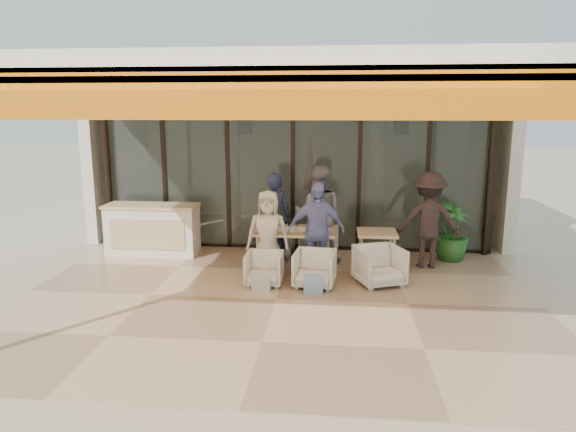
# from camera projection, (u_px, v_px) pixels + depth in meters

# --- Properties ---
(ground) EXTENTS (70.00, 70.00, 0.00)m
(ground) POSITION_uv_depth(u_px,v_px,m) (276.00, 301.00, 7.90)
(ground) COLOR #C6B293
(ground) RESTS_ON ground
(terrace_floor) EXTENTS (8.00, 6.00, 0.01)m
(terrace_floor) POSITION_uv_depth(u_px,v_px,m) (276.00, 300.00, 7.89)
(terrace_floor) COLOR tan
(terrace_floor) RESTS_ON ground
(terrace_structure) EXTENTS (8.00, 6.00, 3.40)m
(terrace_structure) POSITION_uv_depth(u_px,v_px,m) (273.00, 82.00, 6.98)
(terrace_structure) COLOR silver
(terrace_structure) RESTS_ON ground
(glass_storefront) EXTENTS (8.08, 0.10, 3.20)m
(glass_storefront) POSITION_uv_depth(u_px,v_px,m) (293.00, 174.00, 10.50)
(glass_storefront) COLOR #9EADA3
(glass_storefront) RESTS_ON ground
(interior_block) EXTENTS (9.05, 3.62, 3.52)m
(interior_block) POSITION_uv_depth(u_px,v_px,m) (301.00, 137.00, 12.62)
(interior_block) COLOR silver
(interior_block) RESTS_ON ground
(host_counter) EXTENTS (1.85, 0.65, 1.04)m
(host_counter) POSITION_uv_depth(u_px,v_px,m) (153.00, 229.00, 10.28)
(host_counter) COLOR silver
(host_counter) RESTS_ON ground
(dining_table) EXTENTS (1.50, 0.90, 0.93)m
(dining_table) POSITION_uv_depth(u_px,v_px,m) (294.00, 232.00, 9.37)
(dining_table) COLOR #D7BA83
(dining_table) RESTS_ON ground
(chair_far_left) EXTENTS (0.69, 0.65, 0.67)m
(chair_far_left) POSITION_uv_depth(u_px,v_px,m) (277.00, 238.00, 10.39)
(chair_far_left) COLOR silver
(chair_far_left) RESTS_ON ground
(chair_far_right) EXTENTS (0.78, 0.75, 0.67)m
(chair_far_right) POSITION_uv_depth(u_px,v_px,m) (319.00, 239.00, 10.32)
(chair_far_right) COLOR silver
(chair_far_right) RESTS_ON ground
(chair_near_left) EXTENTS (0.61, 0.57, 0.62)m
(chair_near_left) POSITION_uv_depth(u_px,v_px,m) (264.00, 267.00, 8.55)
(chair_near_left) COLOR silver
(chair_near_left) RESTS_ON ground
(chair_near_right) EXTENTS (0.72, 0.68, 0.67)m
(chair_near_right) POSITION_uv_depth(u_px,v_px,m) (315.00, 267.00, 8.46)
(chair_near_right) COLOR silver
(chair_near_right) RESTS_ON ground
(diner_navy) EXTENTS (0.66, 0.46, 1.74)m
(diner_navy) POSITION_uv_depth(u_px,v_px,m) (274.00, 217.00, 9.80)
(diner_navy) COLOR #181A35
(diner_navy) RESTS_ON ground
(diner_grey) EXTENTS (0.93, 0.74, 1.87)m
(diner_grey) POSITION_uv_depth(u_px,v_px,m) (318.00, 215.00, 9.71)
(diner_grey) COLOR slate
(diner_grey) RESTS_ON ground
(diner_cream) EXTENTS (0.76, 0.50, 1.53)m
(diner_cream) POSITION_uv_depth(u_px,v_px,m) (268.00, 234.00, 8.94)
(diner_cream) COLOR beige
(diner_cream) RESTS_ON ground
(diner_periwinkle) EXTENTS (1.04, 0.55, 1.68)m
(diner_periwinkle) POSITION_uv_depth(u_px,v_px,m) (316.00, 230.00, 8.85)
(diner_periwinkle) COLOR #6B75B3
(diner_periwinkle) RESTS_ON ground
(tote_bag_cream) EXTENTS (0.30, 0.10, 0.34)m
(tote_bag_cream) POSITION_uv_depth(u_px,v_px,m) (261.00, 283.00, 8.19)
(tote_bag_cream) COLOR silver
(tote_bag_cream) RESTS_ON ground
(tote_bag_blue) EXTENTS (0.30, 0.10, 0.34)m
(tote_bag_blue) POSITION_uv_depth(u_px,v_px,m) (313.00, 285.00, 8.11)
(tote_bag_blue) COLOR #99BFD8
(tote_bag_blue) RESTS_ON ground
(side_table) EXTENTS (0.70, 0.70, 0.74)m
(side_table) POSITION_uv_depth(u_px,v_px,m) (377.00, 237.00, 9.21)
(side_table) COLOR #D7BA83
(side_table) RESTS_ON ground
(side_chair) EXTENTS (0.91, 0.88, 0.73)m
(side_chair) POSITION_uv_depth(u_px,v_px,m) (380.00, 264.00, 8.53)
(side_chair) COLOR silver
(side_chair) RESTS_ON ground
(standing_woman) EXTENTS (1.16, 0.67, 1.79)m
(standing_woman) POSITION_uv_depth(u_px,v_px,m) (428.00, 221.00, 9.37)
(standing_woman) COLOR black
(standing_woman) RESTS_ON ground
(potted_palm) EXTENTS (0.92, 0.92, 1.16)m
(potted_palm) POSITION_uv_depth(u_px,v_px,m) (452.00, 232.00, 9.88)
(potted_palm) COLOR #1E5919
(potted_palm) RESTS_ON ground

